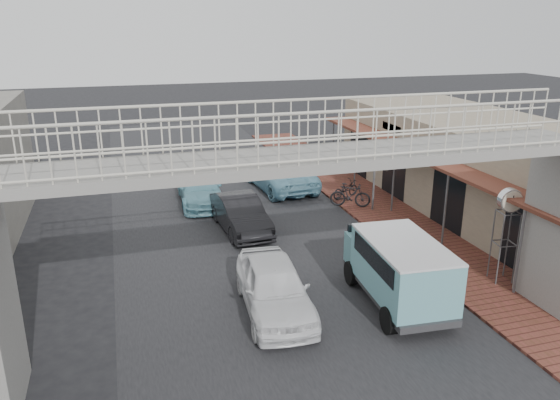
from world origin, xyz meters
TOP-DOWN VIEW (x-y plane):
  - ground at (0.00, 0.00)m, footprint 120.00×120.00m
  - road_strip at (0.00, 0.00)m, footprint 10.00×60.00m
  - sidewalk at (6.50, 3.00)m, footprint 3.00×40.00m
  - shophouse_row at (10.97, 4.00)m, footprint 7.20×18.00m
  - footbridge at (0.00, -4.00)m, footprint 16.40×2.40m
  - white_hatchback at (-0.50, -1.78)m, footprint 2.19×4.71m
  - dark_sedan at (0.00, 4.80)m, footprint 1.80×4.46m
  - angkot_curb at (3.22, 9.92)m, footprint 2.87×5.48m
  - angkot_far at (-1.01, 8.82)m, footprint 2.10×4.75m
  - angkot_van at (3.13, -2.49)m, footprint 2.26×4.46m
  - motorcycle_near at (5.68, 7.32)m, footprint 1.68×1.14m
  - motorcycle_far at (5.35, 6.04)m, footprint 1.85×1.29m
  - street_clock at (7.04, -2.15)m, footprint 0.79×0.68m
  - arrow_sign at (6.81, 5.17)m, footprint 1.69×1.12m

SIDE VIEW (x-z plane):
  - ground at x=0.00m, z-range 0.00..0.00m
  - road_strip at x=0.00m, z-range 0.00..0.01m
  - sidewalk at x=6.50m, z-range 0.00..0.10m
  - motorcycle_near at x=5.68m, z-range 0.10..0.94m
  - motorcycle_far at x=5.35m, z-range 0.10..1.19m
  - angkot_far at x=-1.01m, z-range 0.00..1.36m
  - dark_sedan at x=0.00m, z-range 0.00..1.44m
  - angkot_curb at x=3.22m, z-range 0.00..1.47m
  - white_hatchback at x=-0.50m, z-range 0.00..1.56m
  - angkot_van at x=3.13m, z-range 0.29..2.41m
  - shophouse_row at x=10.97m, z-range 0.01..4.01m
  - arrow_sign at x=6.81m, z-range 0.96..3.75m
  - street_clock at x=7.04m, z-range 1.12..4.23m
  - footbridge at x=0.00m, z-range 0.01..6.35m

